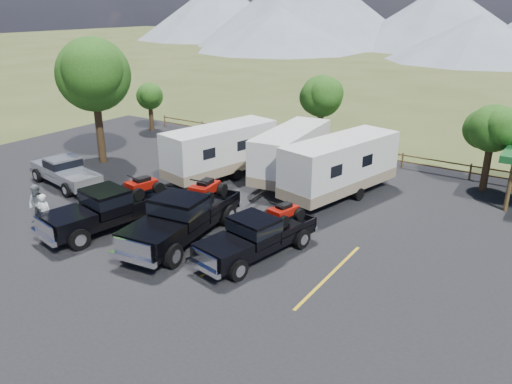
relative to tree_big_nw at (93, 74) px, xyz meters
The scene contains 18 objects.
ground 16.44m from the tree_big_nw, 35.73° to the right, with size 320.00×320.00×0.00m, color #3C4B20.
asphalt_lot 14.99m from the tree_big_nw, 25.65° to the right, with size 44.00×34.00×0.04m, color black.
stall_lines 14.61m from the tree_big_nw, 21.83° to the right, with size 12.12×5.50×0.01m.
tree_big_nw is the anchor object (origin of this frame).
tree_ne_a 23.05m from the tree_big_nw, 20.37° to the left, with size 3.11×2.92×4.76m.
tree_north 14.61m from the tree_big_nw, 43.53° to the left, with size 3.46×3.24×5.25m.
tree_nw_small 9.15m from the tree_big_nw, 113.52° to the left, with size 2.59×2.43×3.85m.
rail_fence 18.06m from the tree_big_nw, 33.08° to the left, with size 36.12×0.12×1.00m.
mountain_range 97.10m from the tree_big_nw, 87.10° to the left, with size 209.00×71.00×20.00m.
rig_left 11.53m from the tree_big_nw, 38.01° to the right, with size 3.11×6.57×2.11m.
rig_center 13.88m from the tree_big_nw, 25.35° to the right, with size 3.02×6.98×2.26m.
rig_right 16.85m from the tree_big_nw, 18.43° to the right, with size 2.88×5.95×1.90m.
trailer_left 9.32m from the tree_big_nw, 12.25° to the left, with size 3.72×8.78×3.04m.
trailer_center 13.04m from the tree_big_nw, 17.28° to the left, with size 2.96×8.59×2.97m.
trailer_right 16.05m from the tree_big_nw, 10.29° to the left, with size 3.95×8.97×3.11m.
pickup_silver 6.56m from the tree_big_nw, 65.79° to the right, with size 5.64×2.63×1.63m.
person_a 11.71m from the tree_big_nw, 53.21° to the right, with size 0.69×0.45×1.89m, color silver.
person_b 10.67m from the tree_big_nw, 57.53° to the right, with size 0.91×0.71×1.87m, color slate.
Camera 1 is at (12.76, -11.27, 9.65)m, focal length 35.00 mm.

